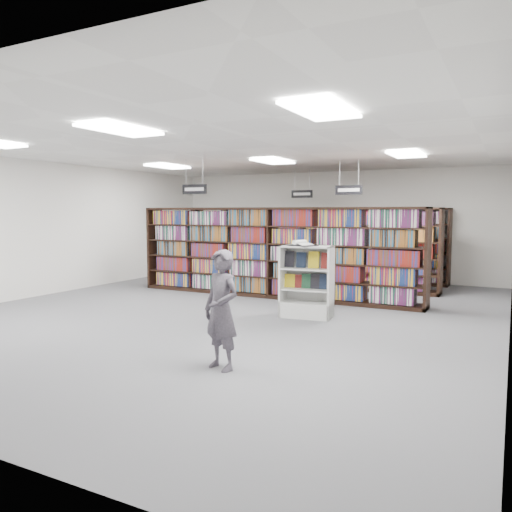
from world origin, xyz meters
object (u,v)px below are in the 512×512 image
at_px(open_book, 300,244).
at_px(shopper, 221,310).
at_px(endcap_display, 307,293).
at_px(bookshelf_row_near, 273,252).

height_order(open_book, shopper, shopper).
bearing_deg(shopper, endcap_display, 110.36).
bearing_deg(bookshelf_row_near, endcap_display, -48.05).
height_order(endcap_display, shopper, shopper).
relative_size(endcap_display, open_book, 1.98).
relative_size(open_book, shopper, 0.45).
bearing_deg(bookshelf_row_near, open_book, -51.41).
bearing_deg(shopper, bookshelf_row_near, 125.66).
height_order(bookshelf_row_near, shopper, bookshelf_row_near).
xyz_separation_m(bookshelf_row_near, endcap_display, (1.54, -1.72, -0.58)).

